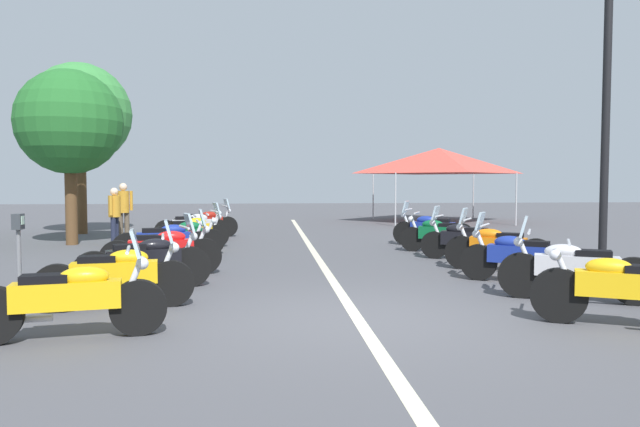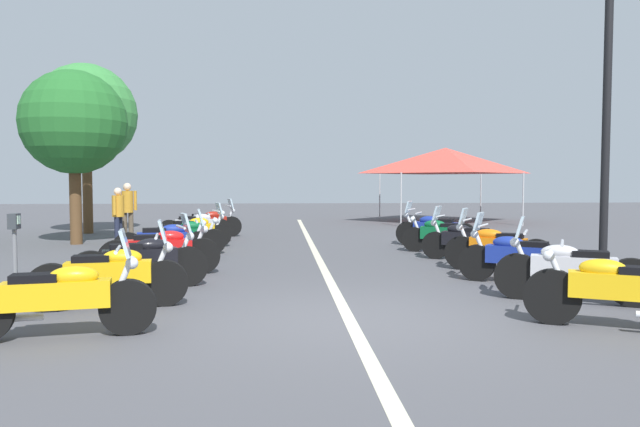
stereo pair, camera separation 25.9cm
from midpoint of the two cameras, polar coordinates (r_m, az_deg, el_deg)
The scene contains 25 objects.
ground_plane at distance 7.52m, azimuth 3.87°, elevation -10.27°, with size 80.00×80.00×0.00m, color #4C4C51.
lane_centre_stripe at distance 13.46m, azimuth 0.35°, elevation -4.30°, with size 26.82×0.16×0.01m, color beige.
motorcycle_left_row_0 at distance 7.09m, azimuth -22.98°, elevation -7.49°, with size 0.71×2.11×1.21m.
motorcycle_left_row_1 at distance 8.52m, azimuth -18.81°, elevation -5.63°, with size 0.66×2.12×1.21m.
motorcycle_left_row_2 at distance 9.84m, azimuth -16.17°, elevation -4.39°, with size 0.99×2.08×1.22m.
motorcycle_left_row_3 at distance 11.28m, azimuth -14.52°, elevation -3.40°, with size 0.70×2.21×1.23m.
motorcycle_left_row_4 at distance 12.92m, azimuth -14.20°, elevation -2.63°, with size 0.76×2.16×1.02m.
motorcycle_left_row_5 at distance 14.33m, azimuth -12.55°, elevation -2.15°, with size 0.64×2.00×0.98m.
motorcycle_left_row_6 at distance 15.72m, azimuth -11.75°, elevation -1.64°, with size 0.99×2.00×1.19m.
motorcycle_left_row_7 at distance 17.24m, azimuth -11.56°, elevation -1.21°, with size 0.67×2.11×1.01m.
motorcycle_left_row_8 at distance 18.62m, azimuth -10.41°, elevation -0.86°, with size 0.95×2.09×1.21m.
motorcycle_right_row_0 at distance 7.82m, azimuth 27.78°, elevation -6.60°, with size 1.11×1.96×1.02m.
motorcycle_right_row_1 at distance 9.25m, azimuth 23.94°, elevation -4.99°, with size 1.11×2.03×1.23m.
motorcycle_right_row_2 at distance 10.57m, azimuth 19.28°, elevation -3.98°, with size 1.23×1.80×1.21m.
motorcycle_right_row_3 at distance 11.86m, azimuth 17.39°, elevation -3.15°, with size 1.17×1.85×1.22m.
motorcycle_right_row_4 at distance 13.33m, azimuth 14.50°, elevation -2.50°, with size 1.17×1.80×1.20m.
motorcycle_right_row_5 at distance 14.70m, azimuth 12.19°, elevation -2.00°, with size 1.02×1.84×0.99m.
motorcycle_right_row_6 at distance 16.10m, azimuth 11.51°, elevation -1.48°, with size 1.21×1.98×1.21m.
street_lamp_twin_globe at distance 11.58m, azimuth 26.77°, elevation 12.20°, with size 0.32×1.22×5.40m.
parking_meter at distance 9.31m, azimuth -26.86°, elevation -2.41°, with size 0.18×0.14×1.29m.
bystander_1 at distance 17.92m, azimuth -17.83°, elevation 0.60°, with size 0.32×0.51×1.70m.
bystander_2 at distance 16.94m, azimuth -18.64°, elevation 0.17°, with size 0.52×0.32×1.58m.
roadside_tree_0 at distance 21.26m, azimuth -21.49°, elevation 8.94°, with size 3.33×3.33×5.66m.
roadside_tree_1 at distance 17.64m, azimuth -22.45°, elevation 8.14°, with size 2.86×2.86×4.81m.
event_tent at distance 25.86m, azimuth 12.39°, elevation 5.05°, with size 5.40×5.40×3.20m.
Camera 2 is at (-7.25, 0.87, 1.74)m, focal length 32.87 mm.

